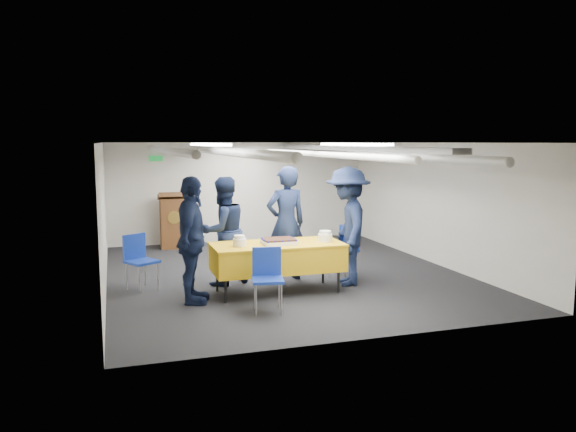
% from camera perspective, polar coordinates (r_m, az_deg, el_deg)
% --- Properties ---
extents(ground, '(7.00, 7.00, 0.00)m').
position_cam_1_polar(ground, '(10.00, -0.44, -5.83)').
color(ground, black).
rests_on(ground, ground).
extents(room_shell, '(6.00, 7.00, 2.30)m').
position_cam_1_polar(room_shell, '(10.16, -0.62, 4.71)').
color(room_shell, beige).
rests_on(room_shell, ground).
extents(serving_table, '(2.01, 0.90, 0.77)m').
position_cam_1_polar(serving_table, '(8.65, -1.09, -4.17)').
color(serving_table, black).
rests_on(serving_table, ground).
extents(sheet_cake, '(0.51, 0.39, 0.09)m').
position_cam_1_polar(sheet_cake, '(8.55, -0.94, -2.58)').
color(sheet_cake, white).
rests_on(sheet_cake, serving_table).
extents(plate_stack_left, '(0.20, 0.20, 0.16)m').
position_cam_1_polar(plate_stack_left, '(8.40, -4.94, -2.56)').
color(plate_stack_left, white).
rests_on(plate_stack_left, serving_table).
extents(plate_stack_right, '(0.22, 0.22, 0.17)m').
position_cam_1_polar(plate_stack_right, '(8.79, 3.79, -2.08)').
color(plate_stack_right, white).
rests_on(plate_stack_right, serving_table).
extents(podium, '(0.62, 0.53, 1.25)m').
position_cam_1_polar(podium, '(12.53, -11.58, -0.41)').
color(podium, brown).
rests_on(podium, ground).
extents(chair_near, '(0.49, 0.49, 0.87)m').
position_cam_1_polar(chair_near, '(7.75, -2.12, -5.76)').
color(chair_near, gray).
rests_on(chair_near, ground).
extents(chair_right, '(0.58, 0.58, 0.87)m').
position_cam_1_polar(chair_right, '(9.75, 5.88, -3.03)').
color(chair_right, gray).
rests_on(chair_right, ground).
extents(chair_left, '(0.58, 0.58, 0.87)m').
position_cam_1_polar(chair_left, '(9.17, -14.94, -3.93)').
color(chair_left, gray).
rests_on(chair_left, ground).
extents(sailor_a, '(0.75, 0.54, 1.92)m').
position_cam_1_polar(sailor_a, '(9.39, -0.20, -0.76)').
color(sailor_a, black).
rests_on(sailor_a, ground).
extents(sailor_b, '(1.04, 0.94, 1.76)m').
position_cam_1_polar(sailor_b, '(9.15, -6.62, -1.52)').
color(sailor_b, black).
rests_on(sailor_b, ground).
extents(sailor_c, '(0.74, 1.16, 1.84)m').
position_cam_1_polar(sailor_c, '(8.14, -9.76, -2.45)').
color(sailor_c, black).
rests_on(sailor_c, ground).
extents(sailor_d, '(1.04, 1.39, 1.92)m').
position_cam_1_polar(sailor_d, '(9.13, 6.09, -1.03)').
color(sailor_d, black).
rests_on(sailor_d, ground).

